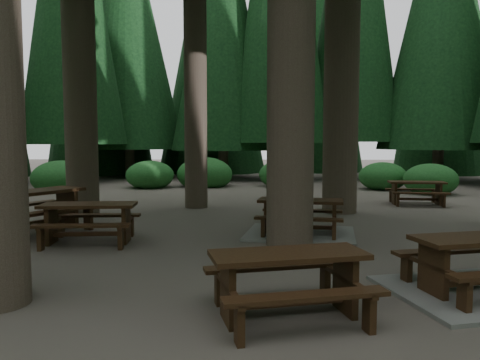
{
  "coord_description": "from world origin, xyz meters",
  "views": [
    {
      "loc": [
        0.18,
        -8.15,
        1.87
      ],
      "look_at": [
        -0.13,
        1.15,
        1.1
      ],
      "focal_mm": 35.0,
      "sensor_mm": 36.0,
      "label": 1
    }
  ],
  "objects_px": {
    "picnic_table_d": "(416,189)",
    "picnic_table_f": "(89,217)",
    "picnic_table_c": "(300,223)",
    "picnic_table_b": "(34,205)",
    "picnic_table_e": "(288,274)"
  },
  "relations": [
    {
      "from": "picnic_table_d",
      "to": "picnic_table_f",
      "type": "relative_size",
      "value": 0.94
    },
    {
      "from": "picnic_table_d",
      "to": "picnic_table_f",
      "type": "bearing_deg",
      "value": -139.11
    },
    {
      "from": "picnic_table_c",
      "to": "picnic_table_f",
      "type": "relative_size",
      "value": 1.31
    },
    {
      "from": "picnic_table_b",
      "to": "picnic_table_f",
      "type": "height_order",
      "value": "picnic_table_b"
    },
    {
      "from": "picnic_table_c",
      "to": "picnic_table_d",
      "type": "height_order",
      "value": "picnic_table_c"
    },
    {
      "from": "picnic_table_c",
      "to": "picnic_table_e",
      "type": "relative_size",
      "value": 1.24
    },
    {
      "from": "picnic_table_f",
      "to": "picnic_table_b",
      "type": "bearing_deg",
      "value": 142.41
    },
    {
      "from": "picnic_table_c",
      "to": "picnic_table_f",
      "type": "bearing_deg",
      "value": -158.24
    },
    {
      "from": "picnic_table_b",
      "to": "picnic_table_c",
      "type": "relative_size",
      "value": 1.07
    },
    {
      "from": "picnic_table_d",
      "to": "picnic_table_e",
      "type": "distance_m",
      "value": 10.11
    },
    {
      "from": "picnic_table_b",
      "to": "picnic_table_c",
      "type": "height_order",
      "value": "picnic_table_b"
    },
    {
      "from": "picnic_table_d",
      "to": "picnic_table_f",
      "type": "height_order",
      "value": "picnic_table_f"
    },
    {
      "from": "picnic_table_d",
      "to": "picnic_table_c",
      "type": "bearing_deg",
      "value": -124.05
    },
    {
      "from": "picnic_table_b",
      "to": "picnic_table_e",
      "type": "height_order",
      "value": "picnic_table_b"
    },
    {
      "from": "picnic_table_e",
      "to": "picnic_table_b",
      "type": "bearing_deg",
      "value": 122.87
    }
  ]
}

